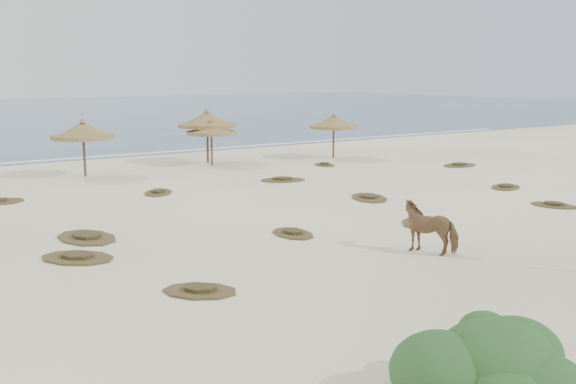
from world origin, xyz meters
name	(u,v)px	position (x,y,z in m)	size (l,w,h in m)	color
ground	(410,243)	(0.00, 0.00, 0.00)	(160.00, 160.00, 0.00)	white
foam_line	(127,155)	(0.00, 26.00, 0.00)	(70.00, 0.60, 0.01)	white
palapa_2	(83,131)	(-4.77, 18.68, 2.31)	(3.32, 3.32, 2.97)	brown
palapa_3	(211,128)	(2.52, 18.85, 2.10)	(3.61, 3.61, 2.71)	brown
palapa_4	(207,120)	(2.75, 19.84, 2.49)	(4.30, 4.30, 3.21)	brown
palapa_5	(334,123)	(10.23, 17.47, 2.20)	(3.20, 3.20, 2.84)	brown
horse	(431,227)	(-0.21, -1.06, 0.75)	(0.80, 1.77, 1.49)	olive
bush	(493,368)	(-5.68, -7.83, 0.49)	(3.36, 2.96, 1.51)	#295B27
scrub_0	(77,257)	(-9.21, 3.90, 0.05)	(2.53, 2.60, 0.16)	brown
scrub_1	(87,237)	(-8.33, 6.04, 0.05)	(2.10, 2.74, 0.16)	brown
scrub_2	(293,233)	(-2.50, 2.87, 0.05)	(1.16, 1.77, 0.16)	brown
scrub_3	(369,197)	(3.57, 6.19, 0.05)	(2.14, 2.57, 0.16)	brown
scrub_4	(506,187)	(10.53, 4.71, 0.05)	(2.19, 1.84, 0.16)	brown
scrub_5	(460,165)	(14.20, 10.80, 0.05)	(2.27, 1.52, 0.16)	brown
scrub_7	(283,180)	(3.00, 12.06, 0.05)	(2.60, 2.16, 0.16)	brown
scrub_9	(422,222)	(2.20, 1.68, 0.05)	(2.58, 2.46, 0.16)	brown
scrub_10	(325,165)	(7.85, 15.15, 0.05)	(1.18, 1.66, 0.16)	brown
scrub_11	(200,290)	(-7.51, -0.59, 0.05)	(2.17, 2.14, 0.16)	brown
scrub_12	(554,205)	(8.74, 0.97, 0.05)	(1.67, 2.05, 0.16)	brown
scrub_13	(158,192)	(-3.43, 12.20, 0.05)	(1.97, 2.19, 0.16)	brown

